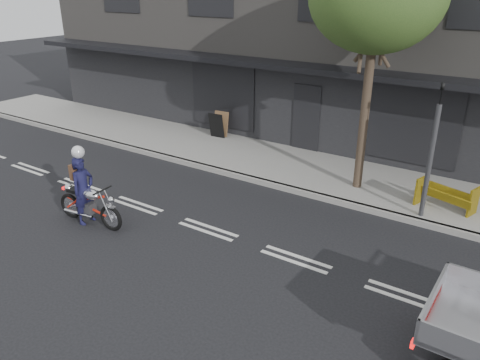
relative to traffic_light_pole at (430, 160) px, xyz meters
The scene contains 9 objects.
ground 5.62m from the traffic_light_pole, 141.42° to the right, with size 80.00×80.00×0.00m, color black.
sidewalk 4.68m from the traffic_light_pole, 162.18° to the left, with size 32.00×3.20×0.15m, color gray.
kerb 4.49m from the traffic_light_pole, behind, with size 32.00×0.20×0.15m, color gray.
building_main 9.29m from the traffic_light_pole, 117.85° to the left, with size 26.00×10.00×8.00m, color slate.
traffic_light_pole is the anchor object (origin of this frame).
motorcycle 8.36m from the traffic_light_pole, 145.47° to the right, with size 2.05×0.59×1.05m.
rider 8.45m from the traffic_light_pole, 146.05° to the right, with size 0.63×0.41×1.73m, color #141335.
construction_barrier 1.29m from the traffic_light_pole, 50.91° to the left, with size 1.38×0.55×0.77m, color yellow, non-canonical shape.
sandwich_board 8.41m from the traffic_light_pole, 164.35° to the left, with size 0.59×0.40×0.94m, color black, non-canonical shape.
Camera 1 is at (6.19, -7.92, 5.61)m, focal length 35.00 mm.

